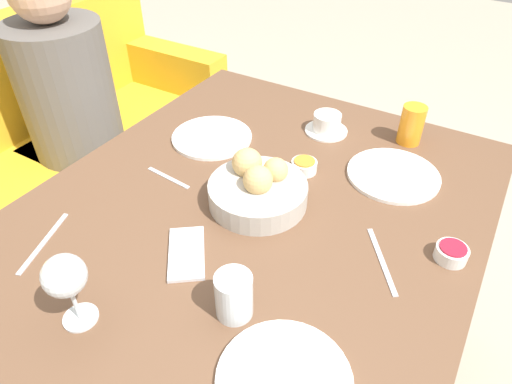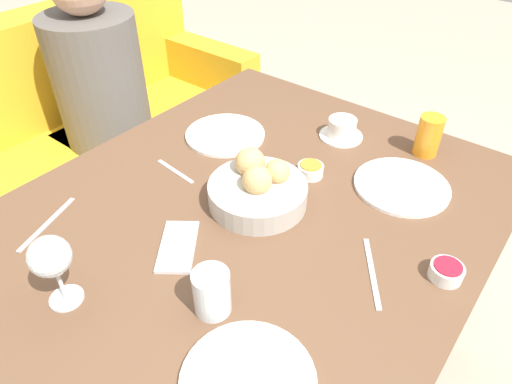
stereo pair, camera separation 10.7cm
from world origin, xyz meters
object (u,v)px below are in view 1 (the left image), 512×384
object	(u,v)px
couch	(20,188)
jam_bowl_honey	(304,166)
seated_person	(80,137)
knife_silver	(44,242)
bread_basket	(256,188)
spoon_coffee	(168,178)
plate_near_right	(393,175)
water_tumbler	(234,296)
wine_glass	(65,278)
cell_phone	(187,253)
jam_bowl_berry	(451,253)
coffee_cup	(327,124)
plate_near_left	(284,380)
juice_glass	(412,125)
plate_far_center	(212,137)
fork_silver	(381,261)

from	to	relation	value
couch	jam_bowl_honey	xyz separation A→B (m)	(0.14, -1.19, 0.46)
seated_person	knife_silver	bearing A→B (deg)	-132.90
jam_bowl_honey	bread_basket	bearing A→B (deg)	164.71
spoon_coffee	seated_person	bearing A→B (deg)	68.20
plate_near_right	bread_basket	bearing A→B (deg)	136.21
bread_basket	water_tumbler	size ratio (longest dim) A/B	2.51
couch	wine_glass	distance (m)	1.27
bread_basket	knife_silver	xyz separation A→B (m)	(-0.36, 0.32, -0.04)
wine_glass	cell_phone	bearing A→B (deg)	-16.55
jam_bowl_berry	jam_bowl_honey	world-z (taller)	same
seated_person	coffee_cup	world-z (taller)	seated_person
water_tumbler	plate_near_left	bearing A→B (deg)	-117.04
couch	juice_glass	size ratio (longest dim) A/B	16.93
bread_basket	water_tumbler	xyz separation A→B (m)	(-0.30, -0.13, 0.01)
juice_glass	knife_silver	bearing A→B (deg)	145.40
wine_glass	jam_bowl_berry	xyz separation A→B (m)	(0.50, -0.54, -0.10)
plate_near_right	plate_far_center	bearing A→B (deg)	100.26
bread_basket	jam_bowl_honey	distance (m)	0.17
wine_glass	coffee_cup	xyz separation A→B (m)	(0.83, -0.12, -0.09)
plate_far_center	jam_bowl_berry	distance (m)	0.71
knife_silver	jam_bowl_honey	bearing A→B (deg)	-34.82
plate_far_center	water_tumbler	distance (m)	0.61
jam_bowl_berry	coffee_cup	bearing A→B (deg)	52.31
jam_bowl_berry	spoon_coffee	xyz separation A→B (m)	(-0.09, 0.68, -0.02)
water_tumbler	jam_bowl_berry	xyz separation A→B (m)	(0.34, -0.31, -0.03)
bread_basket	jam_bowl_berry	bearing A→B (deg)	-84.18
juice_glass	jam_bowl_honey	bearing A→B (deg)	145.80
plate_far_center	fork_silver	world-z (taller)	plate_far_center
couch	seated_person	distance (m)	0.32
plate_near_left	seated_person	bearing A→B (deg)	63.47
couch	jam_bowl_honey	size ratio (longest dim) A/B	28.20
plate_far_center	wine_glass	size ratio (longest dim) A/B	1.47
knife_silver	seated_person	bearing A→B (deg)	47.10
knife_silver	plate_near_right	bearing A→B (deg)	-42.57
bread_basket	spoon_coffee	xyz separation A→B (m)	(-0.04, 0.24, -0.04)
plate_near_left	jam_bowl_berry	distance (m)	0.45
plate_near_left	knife_silver	distance (m)	0.60
coffee_cup	jam_bowl_berry	world-z (taller)	coffee_cup
seated_person	jam_bowl_berry	size ratio (longest dim) A/B	17.23
jam_bowl_berry	cell_phone	bearing A→B (deg)	119.82
water_tumbler	wine_glass	size ratio (longest dim) A/B	0.60
couch	plate_far_center	xyz separation A→B (m)	(0.14, -0.89, 0.45)
juice_glass	water_tumbler	world-z (taller)	juice_glass
jam_bowl_berry	jam_bowl_honey	distance (m)	0.42
coffee_cup	jam_bowl_berry	xyz separation A→B (m)	(-0.33, -0.43, -0.01)
couch	spoon_coffee	world-z (taller)	couch
plate_near_right	spoon_coffee	world-z (taller)	plate_near_right
coffee_cup	spoon_coffee	xyz separation A→B (m)	(-0.42, 0.25, -0.02)
bread_basket	cell_phone	distance (m)	0.23
bread_basket	jam_bowl_berry	xyz separation A→B (m)	(0.05, -0.44, -0.02)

